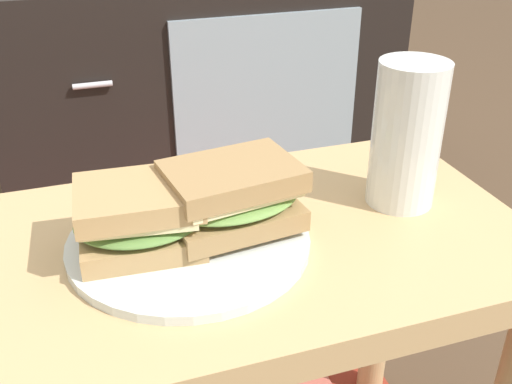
% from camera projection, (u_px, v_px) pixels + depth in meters
% --- Properties ---
extents(side_table, '(0.56, 0.36, 0.46)m').
position_uv_depth(side_table, '(266.00, 298.00, 0.69)').
color(side_table, tan).
rests_on(side_table, ground).
extents(tv_cabinet, '(0.96, 0.46, 0.58)m').
position_uv_depth(tv_cabinet, '(195.00, 91.00, 1.55)').
color(tv_cabinet, black).
rests_on(tv_cabinet, ground).
extents(area_rug, '(1.07, 0.66, 0.01)m').
position_uv_depth(area_rug, '(66.00, 367.00, 1.09)').
color(area_rug, maroon).
rests_on(area_rug, ground).
extents(plate, '(0.25, 0.25, 0.01)m').
position_uv_depth(plate, '(189.00, 242.00, 0.62)').
color(plate, silver).
rests_on(plate, side_table).
extents(sandwich_front, '(0.13, 0.11, 0.07)m').
position_uv_depth(sandwich_front, '(140.00, 218.00, 0.59)').
color(sandwich_front, tan).
rests_on(sandwich_front, plate).
extents(sandwich_back, '(0.15, 0.12, 0.07)m').
position_uv_depth(sandwich_back, '(233.00, 196.00, 0.61)').
color(sandwich_back, '#9E7A4C').
rests_on(sandwich_back, plate).
extents(beer_glass, '(0.08, 0.08, 0.17)m').
position_uv_depth(beer_glass, '(406.00, 137.00, 0.66)').
color(beer_glass, silver).
rests_on(beer_glass, side_table).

